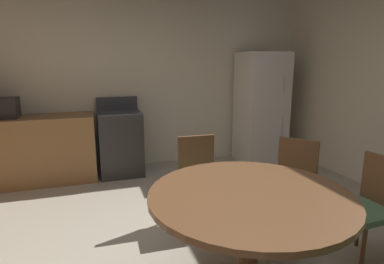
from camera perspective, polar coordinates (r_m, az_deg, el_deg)
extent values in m
cube|color=beige|center=(4.99, -9.82, 9.39)|extent=(5.72, 0.12, 2.70)
cube|color=olive|center=(4.77, -28.37, -3.03)|extent=(1.87, 0.60, 0.90)
cube|color=#2D2B28|center=(4.69, -12.79, -2.05)|extent=(0.60, 0.60, 0.90)
cube|color=#38383D|center=(4.60, -13.07, 3.51)|extent=(0.60, 0.60, 0.02)
cube|color=#38383D|center=(4.87, -13.41, 5.14)|extent=(0.60, 0.04, 0.18)
cube|color=silver|center=(5.24, 12.31, 4.25)|extent=(0.68, 0.66, 1.76)
cylinder|color=#B2B2B7|center=(5.01, 16.28, 8.29)|extent=(0.02, 0.02, 0.22)
cylinder|color=#B2B2B7|center=(5.09, 15.85, 0.98)|extent=(0.02, 0.02, 0.30)
cylinder|color=brown|center=(2.33, 10.05, -19.81)|extent=(0.14, 0.14, 0.72)
cylinder|color=brown|center=(2.15, 10.44, -11.19)|extent=(1.35, 1.35, 0.04)
cylinder|color=brown|center=(3.10, 19.47, -14.79)|extent=(0.03, 0.03, 0.43)
cylinder|color=brown|center=(3.18, 13.33, -13.70)|extent=(0.03, 0.03, 0.43)
cylinder|color=brown|center=(3.40, 20.83, -12.39)|extent=(0.03, 0.03, 0.43)
cylinder|color=brown|center=(3.47, 15.24, -11.47)|extent=(0.03, 0.03, 0.43)
cube|color=#4C704C|center=(3.19, 17.49, -9.22)|extent=(0.56, 0.56, 0.05)
cube|color=brown|center=(3.29, 18.56, -4.77)|extent=(0.27, 0.32, 0.42)
cylinder|color=brown|center=(3.16, 5.64, -13.52)|extent=(0.03, 0.03, 0.43)
cylinder|color=brown|center=(3.06, -0.47, -14.35)|extent=(0.03, 0.03, 0.43)
cylinder|color=brown|center=(3.45, 3.53, -11.19)|extent=(0.03, 0.03, 0.43)
cylinder|color=brown|center=(3.36, -2.06, -11.84)|extent=(0.03, 0.03, 0.43)
cube|color=#4C704C|center=(3.16, 1.69, -8.82)|extent=(0.41, 0.41, 0.05)
cube|color=brown|center=(3.26, 0.75, -4.28)|extent=(0.38, 0.05, 0.42)
cylinder|color=brown|center=(2.81, 28.46, -18.66)|extent=(0.03, 0.03, 0.43)
cylinder|color=brown|center=(3.00, 23.41, -16.05)|extent=(0.03, 0.03, 0.43)
cylinder|color=brown|center=(3.23, 27.90, -14.41)|extent=(0.03, 0.03, 0.43)
cube|color=#4C704C|center=(2.92, 28.64, -12.30)|extent=(0.42, 0.42, 0.05)
cube|color=brown|center=(2.98, 31.35, -7.77)|extent=(0.06, 0.38, 0.42)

